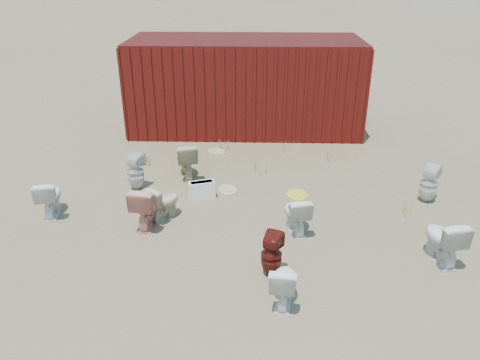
{
  "coord_description": "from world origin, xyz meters",
  "views": [
    {
      "loc": [
        0.24,
        -7.22,
        4.26
      ],
      "look_at": [
        0.0,
        0.6,
        0.55
      ],
      "focal_mm": 35.0,
      "sensor_mm": 36.0,
      "label": 1
    }
  ],
  "objects_px": {
    "toilet_front_c": "(284,283)",
    "toilet_front_maroon": "(271,255)",
    "toilet_back_a": "(135,172)",
    "loose_tank": "(202,190)",
    "toilet_back_beige_left": "(186,160)",
    "toilet_back_e": "(429,184)",
    "shipping_container": "(245,85)",
    "toilet_front_e": "(443,239)",
    "toilet_back_beige_right": "(163,202)",
    "toilet_front_a": "(50,197)",
    "toilet_back_yellowlid": "(296,214)",
    "toilet_front_pink": "(148,205)"
  },
  "relations": [
    {
      "from": "toilet_front_pink",
      "to": "toilet_front_c",
      "type": "distance_m",
      "value": 3.0
    },
    {
      "from": "toilet_front_maroon",
      "to": "toilet_back_a",
      "type": "bearing_deg",
      "value": -24.7
    },
    {
      "from": "toilet_front_e",
      "to": "toilet_back_e",
      "type": "xyz_separation_m",
      "value": [
        0.44,
        1.99,
        -0.01
      ]
    },
    {
      "from": "toilet_back_beige_right",
      "to": "loose_tank",
      "type": "relative_size",
      "value": 1.33
    },
    {
      "from": "toilet_front_c",
      "to": "toilet_back_beige_right",
      "type": "distance_m",
      "value": 3.02
    },
    {
      "from": "toilet_front_a",
      "to": "toilet_front_pink",
      "type": "bearing_deg",
      "value": 160.24
    },
    {
      "from": "toilet_front_e",
      "to": "toilet_back_yellowlid",
      "type": "xyz_separation_m",
      "value": [
        -2.18,
        0.8,
        -0.04
      ]
    },
    {
      "from": "loose_tank",
      "to": "toilet_back_e",
      "type": "bearing_deg",
      "value": -18.62
    },
    {
      "from": "toilet_back_yellowlid",
      "to": "toilet_front_e",
      "type": "bearing_deg",
      "value": 146.53
    },
    {
      "from": "toilet_front_maroon",
      "to": "loose_tank",
      "type": "distance_m",
      "value": 2.75
    },
    {
      "from": "toilet_front_a",
      "to": "toilet_front_c",
      "type": "distance_m",
      "value": 4.73
    },
    {
      "from": "toilet_front_a",
      "to": "toilet_back_a",
      "type": "bearing_deg",
      "value": -150.08
    },
    {
      "from": "toilet_back_a",
      "to": "toilet_front_c",
      "type": "bearing_deg",
      "value": 150.54
    },
    {
      "from": "toilet_back_e",
      "to": "loose_tank",
      "type": "xyz_separation_m",
      "value": [
        -4.35,
        -0.0,
        -0.2
      ]
    },
    {
      "from": "toilet_front_a",
      "to": "toilet_front_e",
      "type": "bearing_deg",
      "value": 159.48
    },
    {
      "from": "toilet_front_e",
      "to": "toilet_back_beige_right",
      "type": "distance_m",
      "value": 4.66
    },
    {
      "from": "toilet_back_beige_left",
      "to": "loose_tank",
      "type": "xyz_separation_m",
      "value": [
        0.43,
        -0.98,
        -0.22
      ]
    },
    {
      "from": "shipping_container",
      "to": "toilet_front_e",
      "type": "distance_m",
      "value": 7.07
    },
    {
      "from": "toilet_front_a",
      "to": "toilet_back_beige_right",
      "type": "xyz_separation_m",
      "value": [
        2.09,
        -0.09,
        -0.02
      ]
    },
    {
      "from": "toilet_front_a",
      "to": "toilet_back_beige_left",
      "type": "xyz_separation_m",
      "value": [
        2.26,
        1.7,
        0.05
      ]
    },
    {
      "from": "toilet_front_a",
      "to": "loose_tank",
      "type": "relative_size",
      "value": 1.4
    },
    {
      "from": "toilet_back_beige_left",
      "to": "loose_tank",
      "type": "bearing_deg",
      "value": 98.7
    },
    {
      "from": "toilet_back_yellowlid",
      "to": "toilet_back_e",
      "type": "distance_m",
      "value": 2.88
    },
    {
      "from": "toilet_front_pink",
      "to": "toilet_back_beige_left",
      "type": "distance_m",
      "value": 2.07
    },
    {
      "from": "toilet_front_c",
      "to": "toilet_front_maroon",
      "type": "height_order",
      "value": "toilet_front_maroon"
    },
    {
      "from": "toilet_back_e",
      "to": "loose_tank",
      "type": "bearing_deg",
      "value": 32.75
    },
    {
      "from": "toilet_front_c",
      "to": "toilet_front_e",
      "type": "distance_m",
      "value": 2.71
    },
    {
      "from": "toilet_back_a",
      "to": "loose_tank",
      "type": "bearing_deg",
      "value": -173.81
    },
    {
      "from": "toilet_front_a",
      "to": "toilet_front_pink",
      "type": "distance_m",
      "value": 1.9
    },
    {
      "from": "toilet_front_pink",
      "to": "toilet_front_maroon",
      "type": "height_order",
      "value": "toilet_front_pink"
    },
    {
      "from": "toilet_front_c",
      "to": "toilet_back_e",
      "type": "xyz_separation_m",
      "value": [
        2.93,
        3.05,
        0.05
      ]
    },
    {
      "from": "shipping_container",
      "to": "loose_tank",
      "type": "distance_m",
      "value": 4.47
    },
    {
      "from": "toilet_front_c",
      "to": "toilet_back_beige_right",
      "type": "xyz_separation_m",
      "value": [
        -2.03,
        2.24,
        0.0
      ]
    },
    {
      "from": "toilet_front_a",
      "to": "toilet_back_beige_right",
      "type": "height_order",
      "value": "toilet_front_a"
    },
    {
      "from": "toilet_back_e",
      "to": "loose_tank",
      "type": "height_order",
      "value": "toilet_back_e"
    },
    {
      "from": "toilet_back_e",
      "to": "toilet_back_beige_right",
      "type": "bearing_deg",
      "value": 42.02
    },
    {
      "from": "toilet_front_pink",
      "to": "toilet_back_a",
      "type": "bearing_deg",
      "value": -58.49
    },
    {
      "from": "toilet_front_e",
      "to": "toilet_back_yellowlid",
      "type": "height_order",
      "value": "toilet_front_e"
    },
    {
      "from": "toilet_back_beige_left",
      "to": "toilet_back_yellowlid",
      "type": "distance_m",
      "value": 3.06
    },
    {
      "from": "toilet_back_beige_left",
      "to": "toilet_back_e",
      "type": "xyz_separation_m",
      "value": [
        4.79,
        -0.98,
        -0.02
      ]
    },
    {
      "from": "toilet_front_e",
      "to": "toilet_back_beige_right",
      "type": "height_order",
      "value": "toilet_front_e"
    },
    {
      "from": "shipping_container",
      "to": "toilet_front_e",
      "type": "height_order",
      "value": "shipping_container"
    },
    {
      "from": "shipping_container",
      "to": "loose_tank",
      "type": "height_order",
      "value": "shipping_container"
    },
    {
      "from": "toilet_front_maroon",
      "to": "toilet_back_beige_left",
      "type": "distance_m",
      "value": 3.81
    },
    {
      "from": "toilet_front_c",
      "to": "toilet_front_maroon",
      "type": "relative_size",
      "value": 0.95
    },
    {
      "from": "toilet_back_yellowlid",
      "to": "toilet_back_beige_right",
      "type": "bearing_deg",
      "value": -22.31
    },
    {
      "from": "toilet_front_a",
      "to": "toilet_back_yellowlid",
      "type": "height_order",
      "value": "toilet_front_a"
    },
    {
      "from": "toilet_front_pink",
      "to": "toilet_front_e",
      "type": "bearing_deg",
      "value": 179.05
    },
    {
      "from": "toilet_back_a",
      "to": "toilet_back_yellowlid",
      "type": "relative_size",
      "value": 1.11
    },
    {
      "from": "toilet_back_a",
      "to": "toilet_front_a",
      "type": "bearing_deg",
      "value": 60.83
    }
  ]
}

